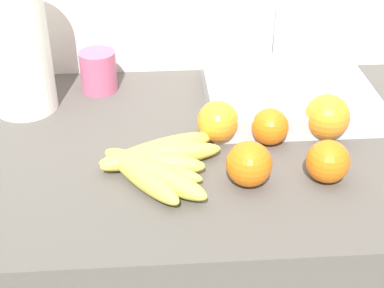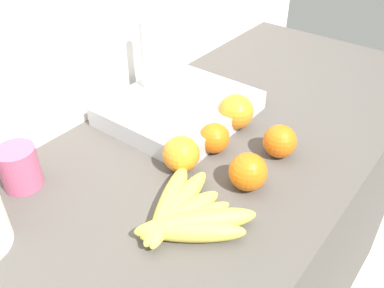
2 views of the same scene
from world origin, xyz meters
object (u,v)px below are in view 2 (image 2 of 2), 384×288
at_px(orange_far_right, 214,138).
at_px(orange_center, 236,112).
at_px(orange_front, 248,172).
at_px(sink_basin, 179,107).
at_px(orange_back_left, 280,141).
at_px(orange_back_right, 181,154).
at_px(mug, 19,168).
at_px(banana_bunch, 184,216).

distance_m(orange_far_right, orange_center, 0.11).
bearing_deg(orange_front, sink_basin, 65.98).
xyz_separation_m(orange_back_left, orange_back_right, (-0.16, 0.13, 0.00)).
height_order(orange_back_left, orange_front, orange_front).
xyz_separation_m(sink_basin, mug, (-0.38, 0.08, 0.02)).
xyz_separation_m(banana_bunch, orange_far_right, (0.21, 0.08, 0.01)).
height_order(orange_front, sink_basin, sink_basin).
height_order(banana_bunch, mug, mug).
distance_m(orange_front, sink_basin, 0.29).
height_order(orange_far_right, sink_basin, sink_basin).
relative_size(orange_back_right, mug, 0.88).
relative_size(orange_front, mug, 0.87).
xyz_separation_m(banana_bunch, mug, (-0.11, 0.31, 0.02)).
xyz_separation_m(orange_back_right, orange_front, (0.04, -0.14, -0.00)).
distance_m(orange_back_left, mug, 0.52).
distance_m(banana_bunch, orange_far_right, 0.22).
bearing_deg(orange_center, orange_front, -140.71).
height_order(orange_back_right, mug, mug).
bearing_deg(orange_front, banana_bunch, 166.74).
bearing_deg(orange_center, orange_far_right, -172.11).
bearing_deg(mug, orange_far_right, -35.90).
distance_m(orange_back_right, orange_front, 0.14).
bearing_deg(orange_back_right, sink_basin, 40.36).
bearing_deg(orange_back_left, orange_center, 75.47).
xyz_separation_m(banana_bunch, orange_back_right, (0.12, 0.10, 0.02)).
xyz_separation_m(orange_back_right, orange_center, (0.20, -0.00, 0.00)).
bearing_deg(banana_bunch, orange_back_left, -7.13).
bearing_deg(orange_front, orange_center, 39.29).
relative_size(orange_back_left, mug, 0.83).
xyz_separation_m(orange_back_right, mug, (-0.23, 0.21, 0.01)).
bearing_deg(orange_back_right, orange_center, -0.54).
xyz_separation_m(orange_far_right, mug, (-0.32, 0.23, 0.01)).
bearing_deg(orange_far_right, sink_basin, 67.10).
xyz_separation_m(orange_back_right, sink_basin, (0.15, 0.13, -0.01)).
bearing_deg(orange_back_right, orange_front, -75.37).
height_order(banana_bunch, orange_back_left, orange_back_left).
height_order(orange_far_right, orange_center, orange_center).
bearing_deg(banana_bunch, sink_basin, 40.47).
bearing_deg(sink_basin, orange_front, -114.02).
xyz_separation_m(orange_front, mug, (-0.26, 0.35, 0.01)).
xyz_separation_m(orange_back_left, orange_front, (-0.13, -0.00, 0.00)).
height_order(orange_back_left, orange_center, orange_center).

